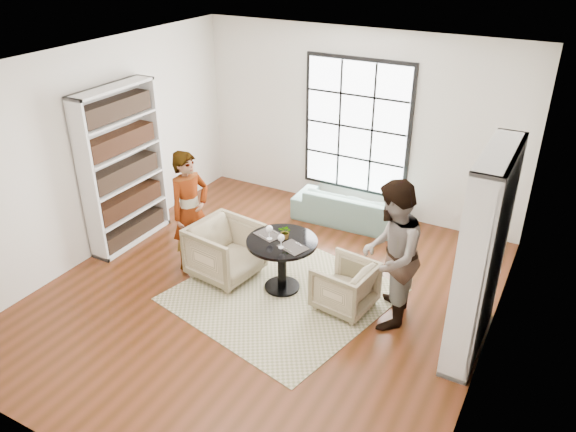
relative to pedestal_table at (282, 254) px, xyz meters
The scene contains 16 objects.
ground 0.61m from the pedestal_table, 115.84° to the right, with size 6.00×6.00×0.00m, color #5A2915.
room_shell 0.79m from the pedestal_table, 113.12° to the left, with size 6.00×6.01×6.00m.
rug 0.55m from the pedestal_table, 56.75° to the right, with size 2.44×2.44×0.01m, color tan.
pedestal_table is the anchor object (origin of this frame).
sofa 2.21m from the pedestal_table, 88.74° to the left, with size 1.83×0.72×0.53m, color gray.
armchair_left 0.86m from the pedestal_table, behind, with size 0.84×0.86×0.78m, color #BEB387.
armchair_right 0.92m from the pedestal_table, ahead, with size 0.68×0.70×0.63m, color tan.
person_left 1.43m from the pedestal_table, behind, with size 0.63×0.41×1.73m, color gray.
person_right 1.49m from the pedestal_table, ahead, with size 0.90×0.70×1.86m, color gray.
placemat_left 0.31m from the pedestal_table, 167.90° to the left, with size 0.34×0.26×0.01m, color black.
placemat_right 0.31m from the pedestal_table, 23.05° to the right, with size 0.34×0.26×0.01m, color black.
cutlery_left 0.31m from the pedestal_table, 167.90° to the left, with size 0.14×0.22×0.01m, color #BDBCC1, non-canonical shape.
cutlery_right 0.31m from the pedestal_table, 23.05° to the right, with size 0.14×0.22×0.01m, color #BDBCC1, non-canonical shape.
wine_glass_left 0.38m from the pedestal_table, 163.90° to the right, with size 0.09×0.09×0.20m.
wine_glass_right 0.39m from the pedestal_table, 63.82° to the right, with size 0.09×0.09×0.19m.
flower_centerpiece 0.31m from the pedestal_table, 76.16° to the left, with size 0.17×0.15×0.19m, color gray.
Camera 1 is at (3.18, -5.21, 4.35)m, focal length 35.00 mm.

